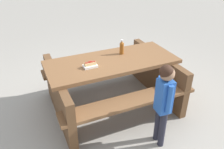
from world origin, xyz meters
TOP-DOWN VIEW (x-y plane):
  - ground_plane at (0.00, 0.00)m, footprint 30.00×30.00m
  - picnic_table at (0.00, 0.00)m, footprint 1.96×1.61m
  - soda_bottle at (-0.20, -0.17)m, footprint 0.06×0.06m
  - hotdog_tray at (0.33, 0.11)m, footprint 0.20×0.14m
  - child_in_coat at (-0.32, 0.90)m, footprint 0.17×0.26m

SIDE VIEW (x-z plane):
  - ground_plane at x=0.00m, z-range 0.00..0.00m
  - picnic_table at x=0.00m, z-range 0.07..0.82m
  - child_in_coat at x=-0.32m, z-range 0.15..1.21m
  - hotdog_tray at x=0.33m, z-range 0.74..0.82m
  - soda_bottle at x=-0.20m, z-range 0.74..0.96m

